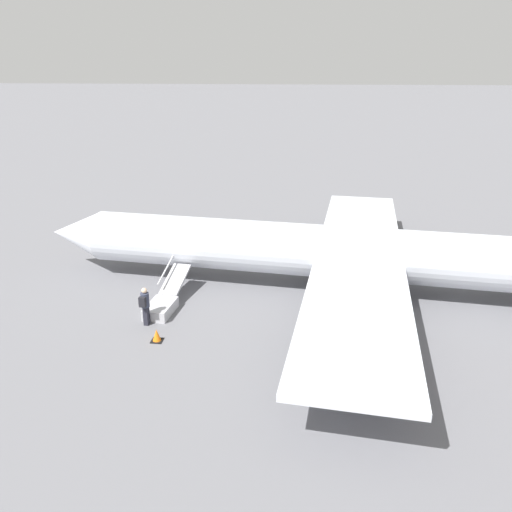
% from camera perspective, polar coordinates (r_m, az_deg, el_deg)
% --- Properties ---
extents(ground_plane, '(600.00, 600.00, 0.00)m').
position_cam_1_polar(ground_plane, '(25.51, 8.60, -3.79)').
color(ground_plane, slate).
extents(airplane_main, '(31.14, 23.70, 6.85)m').
position_cam_1_polar(airplane_main, '(24.72, 11.06, 0.37)').
color(airplane_main, silver).
rests_on(airplane_main, ground).
extents(boarding_stairs, '(1.35, 4.09, 1.70)m').
position_cam_1_polar(boarding_stairs, '(23.44, -10.51, -5.21)').
color(boarding_stairs, '#B2B2B7').
rests_on(boarding_stairs, ground).
extents(passenger, '(0.36, 0.55, 1.74)m').
position_cam_1_polar(passenger, '(22.00, -12.57, -5.37)').
color(passenger, '#23232D').
rests_on(passenger, ground).
extents(traffic_cone_near_stairs, '(0.48, 0.48, 0.52)m').
position_cam_1_polar(traffic_cone_near_stairs, '(21.02, -11.28, -8.93)').
color(traffic_cone_near_stairs, black).
rests_on(traffic_cone_near_stairs, ground).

